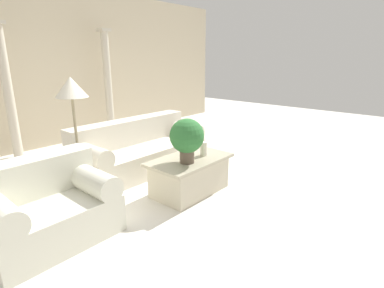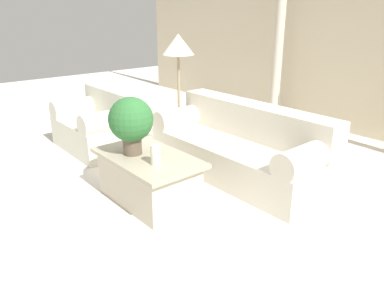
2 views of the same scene
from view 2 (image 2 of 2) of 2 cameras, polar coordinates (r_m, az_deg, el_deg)
ground_plane at (r=4.25m, az=-0.57°, el=-6.12°), size 16.00×16.00×0.00m
wall_back at (r=6.34m, az=22.99°, el=15.97°), size 10.00×0.06×3.20m
sofa_long at (r=4.44m, az=7.41°, el=-0.44°), size 2.19×0.88×0.82m
loveseat at (r=5.42m, az=-13.61°, el=3.05°), size 1.21×0.88×0.82m
coffee_table at (r=3.83m, az=-6.65°, el=-5.14°), size 1.14×0.68×0.49m
potted_plant at (r=3.70m, az=-9.28°, el=3.46°), size 0.44×0.44×0.58m
pillar_candle at (r=3.49m, az=-5.57°, el=-1.61°), size 0.09×0.09×0.19m
floor_lamp at (r=4.96m, az=-2.10°, el=13.82°), size 0.41×0.41×1.57m
column_left at (r=6.53m, az=12.96°, el=13.68°), size 0.23×0.23×2.38m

